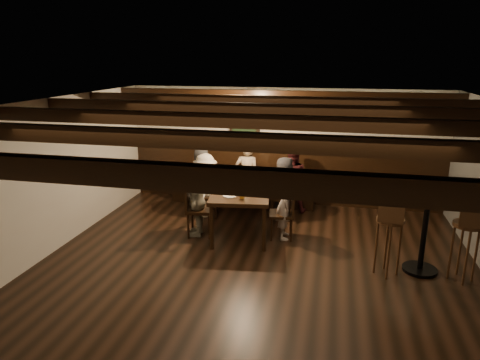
% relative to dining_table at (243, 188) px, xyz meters
% --- Properties ---
extents(room, '(7.00, 7.00, 7.00)m').
position_rel_dining_table_xyz_m(room, '(0.24, 0.28, 0.33)').
color(room, black).
rests_on(room, ground).
extents(dining_table, '(1.24, 2.26, 0.81)m').
position_rel_dining_table_xyz_m(dining_table, '(0.00, 0.00, 0.00)').
color(dining_table, black).
rests_on(dining_table, floor).
extents(chair_left_near, '(0.43, 0.43, 0.85)m').
position_rel_dining_table_xyz_m(chair_left_near, '(-0.77, 0.35, -0.48)').
color(chair_left_near, black).
rests_on(chair_left_near, floor).
extents(chair_left_far, '(0.50, 0.50, 0.98)m').
position_rel_dining_table_xyz_m(chair_left_far, '(-0.66, -0.54, -0.44)').
color(chair_left_far, black).
rests_on(chair_left_far, floor).
extents(chair_right_near, '(0.48, 0.48, 0.93)m').
position_rel_dining_table_xyz_m(chair_right_near, '(0.65, 0.54, -0.46)').
color(chair_right_near, black).
rests_on(chair_right_near, floor).
extents(chair_right_far, '(0.46, 0.46, 0.89)m').
position_rel_dining_table_xyz_m(chair_right_far, '(0.77, -0.35, -0.47)').
color(chair_right_far, black).
rests_on(chair_right_far, floor).
extents(person_bench_left, '(0.67, 0.48, 1.27)m').
position_rel_dining_table_xyz_m(person_bench_left, '(-1.01, 0.77, -0.10)').
color(person_bench_left, '#28292B').
rests_on(person_bench_left, floor).
extents(person_bench_centre, '(0.53, 0.38, 1.34)m').
position_rel_dining_table_xyz_m(person_bench_centre, '(-0.14, 1.04, -0.07)').
color(person_bench_centre, gray).
rests_on(person_bench_centre, floor).
extents(person_bench_right, '(0.70, 0.58, 1.32)m').
position_rel_dining_table_xyz_m(person_bench_right, '(0.77, 1.01, -0.08)').
color(person_bench_right, '#511B1F').
rests_on(person_bench_right, floor).
extents(person_left_near, '(0.56, 0.86, 1.25)m').
position_rel_dining_table_xyz_m(person_left_near, '(-0.80, 0.35, -0.12)').
color(person_left_near, '#B6AE9A').
rests_on(person_left_near, floor).
extents(person_left_far, '(0.41, 0.78, 1.28)m').
position_rel_dining_table_xyz_m(person_left_far, '(-0.68, -0.54, -0.10)').
color(person_left_far, gray).
rests_on(person_left_far, floor).
extents(person_right_near, '(0.46, 0.64, 1.21)m').
position_rel_dining_table_xyz_m(person_right_near, '(0.68, 0.54, -0.13)').
color(person_right_near, black).
rests_on(person_right_near, floor).
extents(person_right_far, '(0.35, 0.49, 1.24)m').
position_rel_dining_table_xyz_m(person_right_far, '(0.80, -0.35, -0.12)').
color(person_right_far, '#AD9D92').
rests_on(person_right_far, floor).
extents(pint_a, '(0.07, 0.07, 0.14)m').
position_rel_dining_table_xyz_m(pint_a, '(-0.37, 0.66, 0.14)').
color(pint_a, '#BF7219').
rests_on(pint_a, dining_table).
extents(pint_b, '(0.07, 0.07, 0.14)m').
position_rel_dining_table_xyz_m(pint_b, '(0.16, 0.68, 0.14)').
color(pint_b, '#BF7219').
rests_on(pint_b, dining_table).
extents(pint_c, '(0.07, 0.07, 0.14)m').
position_rel_dining_table_xyz_m(pint_c, '(-0.31, 0.06, 0.14)').
color(pint_c, '#BF7219').
rests_on(pint_c, dining_table).
extents(pint_d, '(0.07, 0.07, 0.14)m').
position_rel_dining_table_xyz_m(pint_d, '(0.27, 0.24, 0.14)').
color(pint_d, silver).
rests_on(pint_d, dining_table).
extents(pint_e, '(0.07, 0.07, 0.14)m').
position_rel_dining_table_xyz_m(pint_e, '(-0.16, -0.48, 0.14)').
color(pint_e, '#BF7219').
rests_on(pint_e, dining_table).
extents(pint_f, '(0.07, 0.07, 0.14)m').
position_rel_dining_table_xyz_m(pint_f, '(0.27, -0.52, 0.14)').
color(pint_f, silver).
rests_on(pint_f, dining_table).
extents(pint_g, '(0.07, 0.07, 0.14)m').
position_rel_dining_table_xyz_m(pint_g, '(0.15, -0.79, 0.14)').
color(pint_g, '#BF7219').
rests_on(pint_g, dining_table).
extents(plate_near, '(0.24, 0.24, 0.01)m').
position_rel_dining_table_xyz_m(plate_near, '(-0.06, -0.71, 0.07)').
color(plate_near, white).
rests_on(plate_near, dining_table).
extents(plate_far, '(0.24, 0.24, 0.01)m').
position_rel_dining_table_xyz_m(plate_far, '(0.22, -0.27, 0.07)').
color(plate_far, white).
rests_on(plate_far, dining_table).
extents(condiment_caddy, '(0.15, 0.10, 0.12)m').
position_rel_dining_table_xyz_m(condiment_caddy, '(0.01, -0.05, 0.13)').
color(condiment_caddy, black).
rests_on(condiment_caddy, dining_table).
extents(candle, '(0.05, 0.05, 0.05)m').
position_rel_dining_table_xyz_m(candle, '(0.08, 0.31, 0.09)').
color(candle, beige).
rests_on(candle, dining_table).
extents(high_top_table, '(0.67, 0.67, 1.19)m').
position_rel_dining_table_xyz_m(high_top_table, '(2.88, -1.11, 0.04)').
color(high_top_table, black).
rests_on(high_top_table, floor).
extents(bar_stool_left, '(0.38, 0.41, 1.20)m').
position_rel_dining_table_xyz_m(bar_stool_left, '(2.37, -1.32, -0.29)').
color(bar_stool_left, '#351E10').
rests_on(bar_stool_left, floor).
extents(bar_stool_right, '(0.38, 0.39, 1.20)m').
position_rel_dining_table_xyz_m(bar_stool_right, '(3.38, -1.27, -0.29)').
color(bar_stool_right, '#351E10').
rests_on(bar_stool_right, floor).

